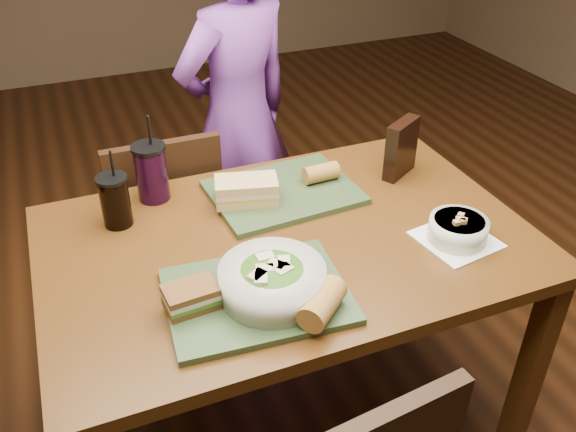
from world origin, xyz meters
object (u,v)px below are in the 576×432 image
object	(u,v)px
chair_far	(167,229)
sandwich_near	(191,297)
soup_bowl	(458,229)
baguette_near	(322,303)
diner	(238,118)
tray_far	(283,192)
sandwich_far	(246,190)
salad_bowl	(272,279)
baguette_far	(321,173)
dining_table	(288,264)
chip_bag	(401,148)
cup_cola	(115,201)
cup_berry	(151,172)
tray_near	(257,296)

from	to	relation	value
chair_far	sandwich_near	distance (m)	0.82
soup_bowl	baguette_near	bearing A→B (deg)	-162.37
chair_far	diner	distance (m)	0.52
tray_far	sandwich_far	xyz separation A→B (m)	(-0.12, -0.02, 0.04)
chair_far	soup_bowl	xyz separation A→B (m)	(0.65, -0.74, 0.31)
salad_bowl	baguette_far	world-z (taller)	salad_bowl
chair_far	baguette_near	size ratio (longest dim) A/B	6.51
dining_table	tray_far	xyz separation A→B (m)	(0.07, 0.21, 0.10)
tray_far	chip_bag	xyz separation A→B (m)	(0.39, -0.02, 0.08)
diner	chip_bag	distance (m)	0.73
sandwich_far	cup_cola	distance (m)	0.36
sandwich_near	baguette_far	size ratio (longest dim) A/B	1.16
baguette_far	cup_berry	bearing A→B (deg)	166.31
salad_bowl	cup_berry	bearing A→B (deg)	106.55
soup_bowl	cup_berry	distance (m)	0.87
dining_table	salad_bowl	distance (m)	0.29
tray_near	baguette_near	size ratio (longest dim) A/B	3.18
chair_far	tray_far	size ratio (longest dim) A/B	2.05
sandwich_far	cup_cola	xyz separation A→B (m)	(-0.36, 0.05, 0.02)
sandwich_far	baguette_near	bearing A→B (deg)	-89.88
sandwich_far	cup_cola	world-z (taller)	cup_cola
tray_near	soup_bowl	size ratio (longest dim) A/B	1.96
diner	tray_near	bearing A→B (deg)	54.01
salad_bowl	cup_cola	xyz separation A→B (m)	(-0.28, 0.45, 0.02)
dining_table	baguette_near	size ratio (longest dim) A/B	9.86
tray_near	sandwich_far	world-z (taller)	sandwich_far
salad_bowl	cup_berry	xyz separation A→B (m)	(-0.16, 0.55, 0.03)
diner	cup_berry	size ratio (longest dim) A/B	5.43
tray_near	sandwich_far	size ratio (longest dim) A/B	2.14
salad_bowl	sandwich_far	size ratio (longest dim) A/B	1.27
chair_far	tray_far	world-z (taller)	chair_far
baguette_far	cup_cola	size ratio (longest dim) A/B	0.46
tray_far	soup_bowl	bearing A→B (deg)	-48.62
baguette_far	baguette_near	bearing A→B (deg)	-114.32
cup_cola	tray_near	bearing A→B (deg)	-60.39
sandwich_far	baguette_far	xyz separation A→B (m)	(0.25, 0.03, -0.01)
cup_cola	cup_berry	bearing A→B (deg)	39.15
dining_table	diner	xyz separation A→B (m)	(0.13, 0.83, 0.07)
chip_bag	diner	bearing A→B (deg)	85.84
diner	sandwich_near	distance (m)	1.12
baguette_far	dining_table	bearing A→B (deg)	-131.95
chair_far	diner	size ratio (longest dim) A/B	0.59
cup_cola	chip_bag	bearing A→B (deg)	-3.05
chair_far	sandwich_near	world-z (taller)	chair_far
sandwich_near	baguette_near	size ratio (longest dim) A/B	0.94
tray_near	cup_cola	distance (m)	0.51
soup_bowl	salad_bowl	bearing A→B (deg)	-176.10
tray_far	cup_cola	distance (m)	0.49
baguette_far	cup_cola	world-z (taller)	cup_cola
sandwich_near	baguette_far	distance (m)	0.65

